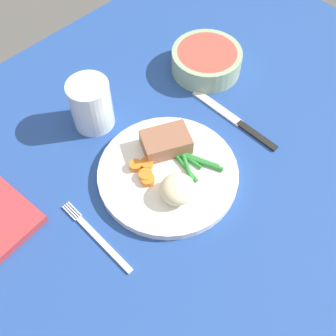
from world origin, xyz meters
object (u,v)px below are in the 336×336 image
(meat_portion, at_px, (166,142))
(knife, at_px, (236,121))
(fork, at_px, (97,237))
(salad_bowl, at_px, (206,60))
(water_glass, at_px, (92,107))
(dinner_plate, at_px, (168,174))

(meat_portion, distance_m, knife, 0.16)
(fork, height_order, salad_bowl, salad_bowl)
(meat_portion, relative_size, fork, 0.51)
(fork, relative_size, knife, 0.81)
(knife, xyz_separation_m, water_glass, (-0.19, 0.19, 0.04))
(salad_bowl, bearing_deg, water_glass, 168.15)
(fork, bearing_deg, meat_portion, 13.01)
(dinner_plate, xyz_separation_m, water_glass, (-0.01, 0.19, 0.03))
(meat_portion, height_order, salad_bowl, same)
(dinner_plate, relative_size, water_glass, 2.51)
(knife, bearing_deg, meat_portion, 166.87)
(meat_portion, relative_size, knife, 0.41)
(dinner_plate, distance_m, salad_bowl, 0.28)
(dinner_plate, bearing_deg, water_glass, 93.79)
(knife, bearing_deg, fork, -177.49)
(knife, bearing_deg, salad_bowl, 67.56)
(meat_portion, distance_m, salad_bowl, 0.23)
(meat_portion, height_order, fork, meat_portion)
(dinner_plate, xyz_separation_m, fork, (-0.16, -0.00, -0.01))
(meat_portion, height_order, knife, meat_portion)
(water_glass, bearing_deg, dinner_plate, -86.21)
(dinner_plate, relative_size, salad_bowl, 1.70)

